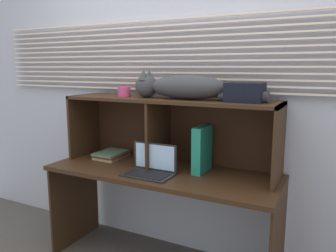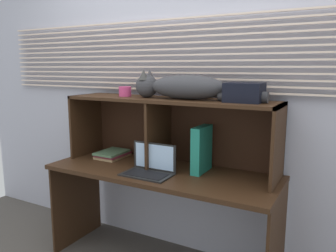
# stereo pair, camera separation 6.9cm
# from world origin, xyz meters

# --- Properties ---
(back_panel_with_blinds) EXTENTS (4.40, 0.08, 2.50)m
(back_panel_with_blinds) POSITION_xyz_m (0.00, 0.55, 1.26)
(back_panel_with_blinds) COLOR #B2B4C6
(back_panel_with_blinds) RESTS_ON ground
(desk) EXTENTS (1.61, 0.60, 0.72)m
(desk) POSITION_xyz_m (0.00, 0.21, 0.59)
(desk) COLOR #362012
(desk) RESTS_ON ground
(hutch_shelf_unit) EXTENTS (1.53, 0.37, 0.49)m
(hutch_shelf_unit) POSITION_xyz_m (-0.01, 0.35, 1.06)
(hutch_shelf_unit) COLOR #362012
(hutch_shelf_unit) RESTS_ON desk
(cat) EXTENTS (0.93, 0.20, 0.20)m
(cat) POSITION_xyz_m (0.11, 0.32, 1.29)
(cat) COLOR #37373B
(cat) RESTS_ON hutch_shelf_unit
(laptop) EXTENTS (0.33, 0.20, 0.20)m
(laptop) POSITION_xyz_m (-0.03, 0.11, 0.76)
(laptop) COLOR black
(laptop) RESTS_ON desk
(binder_upright) EXTENTS (0.06, 0.23, 0.31)m
(binder_upright) POSITION_xyz_m (0.26, 0.32, 0.88)
(binder_upright) COLOR #1F836E
(binder_upright) RESTS_ON desk
(book_stack) EXTENTS (0.19, 0.27, 0.05)m
(book_stack) POSITION_xyz_m (-0.50, 0.32, 0.74)
(book_stack) COLOR tan
(book_stack) RESTS_ON desk
(small_basket) EXTENTS (0.09, 0.09, 0.07)m
(small_basket) POSITION_xyz_m (-0.36, 0.32, 1.24)
(small_basket) COLOR #D3417B
(small_basket) RESTS_ON hutch_shelf_unit
(storage_box) EXTENTS (0.22, 0.18, 0.12)m
(storage_box) POSITION_xyz_m (0.53, 0.32, 1.27)
(storage_box) COLOR black
(storage_box) RESTS_ON hutch_shelf_unit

